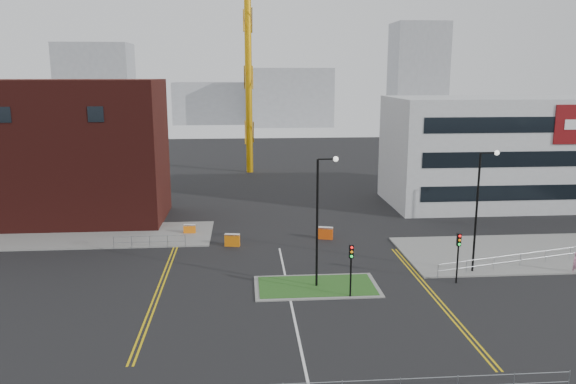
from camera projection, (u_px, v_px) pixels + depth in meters
name	position (u px, v px, depth m)	size (l,w,h in m)	color
ground	(299.00, 342.00, 31.08)	(200.00, 200.00, 0.00)	black
pavement_left	(57.00, 236.00, 50.96)	(28.00, 8.00, 0.12)	slate
pavement_right	(547.00, 252.00, 46.44)	(24.00, 10.00, 0.12)	slate
island_kerb	(316.00, 287.00, 39.03)	(8.60, 4.60, 0.08)	slate
grass_island	(316.00, 286.00, 39.03)	(8.00, 4.00, 0.12)	#1F4C19
brick_building	(39.00, 153.00, 55.17)	(24.20, 10.07, 14.24)	#441411
office_block	(501.00, 151.00, 63.05)	(25.00, 12.20, 12.00)	#B1B4B6
streetlamp_island	(320.00, 212.00, 37.93)	(1.46, 0.36, 9.18)	black
streetlamp_right_near	(480.00, 202.00, 40.82)	(1.46, 0.36, 9.18)	black
traffic_light_island	(351.00, 261.00, 36.69)	(0.28, 0.33, 3.65)	black
traffic_light_right	(458.00, 248.00, 39.27)	(0.28, 0.33, 3.65)	black
railing_left	(150.00, 240.00, 47.62)	(6.05, 0.05, 1.10)	gray
railing_right	(546.00, 254.00, 43.74)	(19.05, 5.05, 1.10)	gray
centre_line	(296.00, 326.00, 33.03)	(0.15, 30.00, 0.01)	silver
yellow_left_a	(160.00, 281.00, 40.13)	(0.12, 24.00, 0.01)	gold
yellow_left_b	(165.00, 281.00, 40.15)	(0.12, 24.00, 0.01)	gold
yellow_right_a	(431.00, 295.00, 37.67)	(0.12, 20.00, 0.01)	gold
yellow_right_b	(435.00, 295.00, 37.70)	(0.12, 20.00, 0.01)	gold
skyline_a	(96.00, 88.00, 142.70)	(18.00, 12.00, 22.00)	gray
skyline_b	(289.00, 97.00, 156.97)	(24.00, 12.00, 16.00)	gray
skyline_c	(417.00, 75.00, 153.59)	(14.00, 12.00, 28.00)	gray
skyline_d	(225.00, 103.00, 165.73)	(30.00, 12.00, 12.00)	gray
pedestrian	(576.00, 263.00, 41.46)	(0.60, 0.40, 1.66)	pink
barrier_left	(190.00, 229.00, 51.80)	(1.11, 0.41, 0.92)	orange
barrier_mid	(232.00, 240.00, 48.20)	(1.34, 0.65, 1.08)	orange
barrier_right	(326.00, 233.00, 50.28)	(1.37, 0.76, 1.10)	#E34C0C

